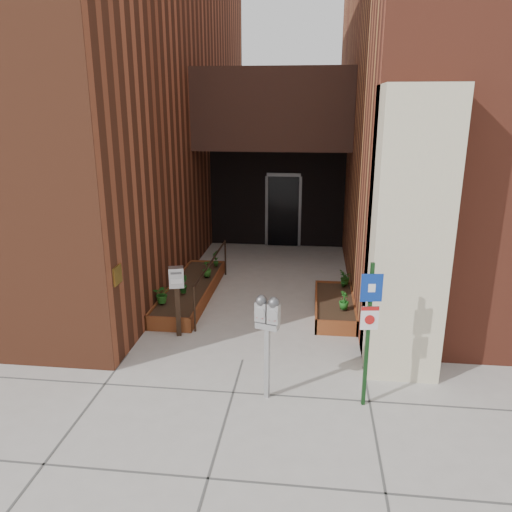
% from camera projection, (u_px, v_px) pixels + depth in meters
% --- Properties ---
extents(ground, '(80.00, 80.00, 0.00)m').
position_uv_depth(ground, '(243.00, 360.00, 8.39)').
color(ground, '#9E9991').
rests_on(ground, ground).
extents(architecture, '(20.00, 14.60, 10.00)m').
position_uv_depth(architecture, '(271.00, 71.00, 13.51)').
color(architecture, brown).
rests_on(architecture, ground).
extents(planter_left, '(0.90, 3.60, 0.30)m').
position_uv_depth(planter_left, '(191.00, 292.00, 11.09)').
color(planter_left, brown).
rests_on(planter_left, ground).
extents(planter_right, '(0.80, 2.20, 0.30)m').
position_uv_depth(planter_right, '(335.00, 307.00, 10.26)').
color(planter_right, brown).
rests_on(planter_right, ground).
extents(handrail, '(0.04, 3.34, 0.90)m').
position_uv_depth(handrail, '(212.00, 267.00, 10.81)').
color(handrail, black).
rests_on(handrail, ground).
extents(parking_meter, '(0.37, 0.22, 1.59)m').
position_uv_depth(parking_meter, '(267.00, 320.00, 6.98)').
color(parking_meter, '#A7A8AA').
rests_on(parking_meter, ground).
extents(sign_post, '(0.29, 0.09, 2.13)m').
position_uv_depth(sign_post, '(369.00, 321.00, 6.76)').
color(sign_post, '#143715').
rests_on(sign_post, ground).
extents(payment_dropbox, '(0.31, 0.26, 1.33)m').
position_uv_depth(payment_dropbox, '(177.00, 287.00, 9.01)').
color(payment_dropbox, black).
rests_on(payment_dropbox, ground).
extents(shrub_left_a, '(0.38, 0.38, 0.38)m').
position_uv_depth(shrub_left_a, '(162.00, 294.00, 9.98)').
color(shrub_left_a, '#22631C').
rests_on(shrub_left_a, planter_left).
extents(shrub_left_b, '(0.23, 0.23, 0.37)m').
position_uv_depth(shrub_left_b, '(183.00, 284.00, 10.52)').
color(shrub_left_b, '#185217').
rests_on(shrub_left_b, planter_left).
extents(shrub_left_c, '(0.30, 0.30, 0.38)m').
position_uv_depth(shrub_left_c, '(207.00, 268.00, 11.53)').
color(shrub_left_c, '#225418').
rests_on(shrub_left_c, planter_left).
extents(shrub_left_d, '(0.27, 0.27, 0.41)m').
position_uv_depth(shrub_left_d, '(216.00, 258.00, 12.25)').
color(shrub_left_d, '#1C4E16').
rests_on(shrub_left_d, planter_left).
extents(shrub_right_a, '(0.25, 0.25, 0.35)m').
position_uv_depth(shrub_right_a, '(344.00, 300.00, 9.69)').
color(shrub_right_a, '#1C621C').
rests_on(shrub_right_a, planter_right).
extents(shrub_right_b, '(0.23, 0.23, 0.31)m').
position_uv_depth(shrub_right_b, '(344.00, 280.00, 10.88)').
color(shrub_right_b, '#1A5D1B').
rests_on(shrub_right_b, planter_right).
extents(shrub_right_c, '(0.31, 0.31, 0.33)m').
position_uv_depth(shrub_right_c, '(345.00, 277.00, 10.99)').
color(shrub_right_c, '#265A19').
rests_on(shrub_right_c, planter_right).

